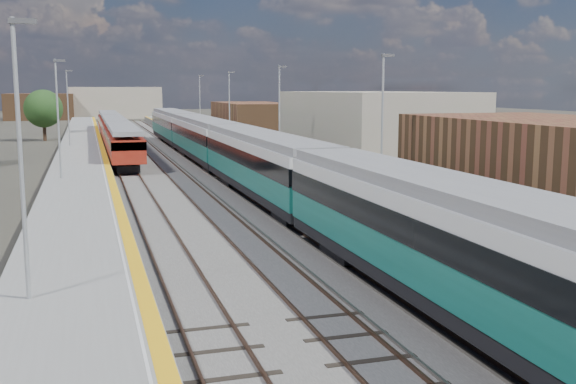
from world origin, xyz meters
name	(u,v)px	position (x,y,z in m)	size (l,w,h in m)	color
ground	(186,163)	(0.00, 50.00, 0.00)	(320.00, 320.00, 0.00)	#47443A
ballast_bed	(158,160)	(-2.25, 52.50, 0.03)	(10.50, 155.00, 0.06)	#565451
tracks	(162,158)	(-1.65, 54.18, 0.11)	(8.96, 160.00, 0.17)	#4C3323
platform_right	(237,153)	(5.28, 52.49, 0.54)	(4.70, 155.00, 8.52)	slate
platform_left	(82,157)	(-9.05, 52.49, 0.52)	(4.30, 155.00, 8.52)	slate
buildings	(35,69)	(-18.12, 138.60, 10.70)	(72.00, 185.50, 40.00)	brown
green_train	(228,147)	(1.50, 38.06, 2.39)	(3.08, 85.73, 3.39)	black
red_train	(114,131)	(-5.50, 67.83, 1.97)	(2.65, 53.73, 3.34)	black
tree_c	(43,109)	(-13.73, 81.11, 4.13)	(4.85, 4.85, 6.57)	#382619
tree_d	(346,111)	(22.16, 66.58, 3.92)	(4.60, 4.60, 6.23)	#382619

